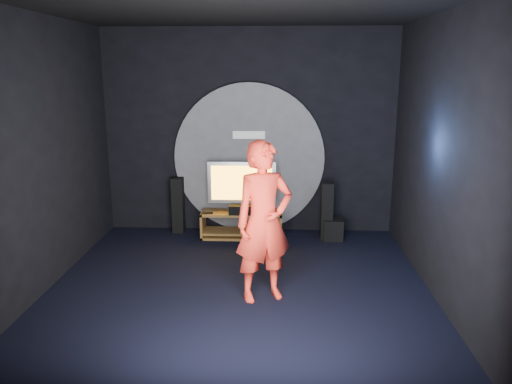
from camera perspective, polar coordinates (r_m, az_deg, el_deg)
floor at (r=6.72m, az=-1.98°, el=-10.89°), size 5.00×5.00×0.00m
back_wall at (r=8.66m, az=-0.78°, el=6.83°), size 5.00×0.04×3.50m
front_wall at (r=3.77m, az=-5.19°, el=-2.61°), size 5.00×0.04×3.50m
left_wall at (r=6.86m, az=-23.46°, el=3.81°), size 0.04×5.00×3.50m
right_wall at (r=6.49m, az=20.51°, el=3.56°), size 0.04×5.00×3.50m
ceiling at (r=6.14m, az=-2.27°, el=20.33°), size 5.00×5.00×0.01m
wall_disc_panel at (r=8.67m, az=-0.79°, el=3.84°), size 2.60×0.11×2.60m
media_console at (r=8.56m, az=-1.60°, el=-3.93°), size 1.37×0.45×0.45m
tv at (r=8.44m, az=-1.65°, el=0.88°), size 1.15×0.22×0.85m
center_speaker at (r=8.33m, az=-1.74°, el=-2.07°), size 0.40×0.15×0.15m
remote at (r=8.43m, az=-5.55°, el=-2.39°), size 0.18×0.05×0.02m
tower_speaker_left at (r=8.86m, az=-8.89°, el=-1.49°), size 0.20×0.22×0.98m
tower_speaker_right at (r=8.47m, az=8.09°, el=-2.18°), size 0.20×0.22×0.98m
subwoofer at (r=8.56m, az=8.77°, el=-4.22°), size 0.33×0.33×0.36m
player at (r=6.09m, az=0.91°, el=-3.44°), size 0.86×0.73×2.00m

